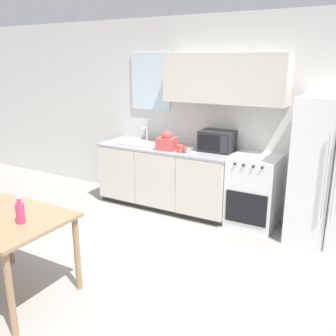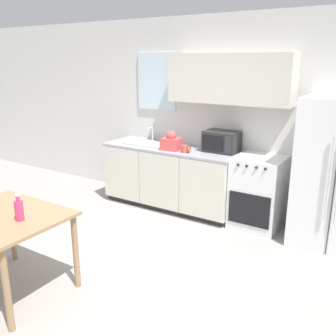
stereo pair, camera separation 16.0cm
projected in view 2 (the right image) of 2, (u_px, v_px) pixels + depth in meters
name	position (u px, v px, depth m)	size (l,w,h in m)	color
ground_plane	(112.00, 275.00, 3.80)	(12.00, 12.00, 0.00)	gray
wall_back	(215.00, 110.00, 5.21)	(12.00, 0.38, 2.70)	silver
kitchen_counter	(171.00, 177.00, 5.49)	(2.02, 0.67, 0.91)	#333333
oven_range	(258.00, 192.00, 4.83)	(0.61, 0.62, 0.93)	white
kitchen_sink	(146.00, 142.00, 5.59)	(0.58, 0.44, 0.23)	#B7BABC
microwave	(222.00, 141.00, 5.06)	(0.46, 0.34, 0.28)	#282828
coffee_mug	(185.00, 149.00, 5.03)	(0.13, 0.10, 0.10)	#BF4C3F
grocery_bag_0	(171.00, 142.00, 5.17)	(0.27, 0.23, 0.27)	#D14C4C
dining_table	(6.00, 226.00, 3.39)	(1.08, 0.86, 0.77)	#997551
drink_bottle	(19.00, 210.00, 3.21)	(0.07, 0.07, 0.24)	#DB386B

